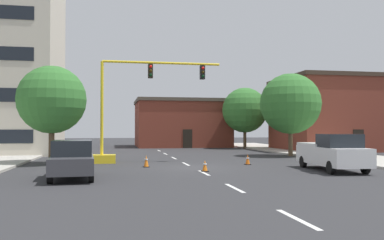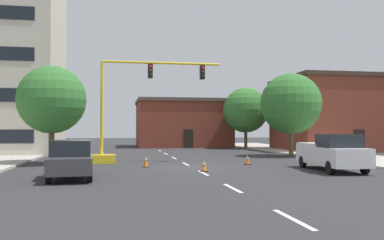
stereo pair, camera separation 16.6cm
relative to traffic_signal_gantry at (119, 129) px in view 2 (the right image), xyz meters
name	(u,v)px [view 2 (the right image)]	position (x,y,z in m)	size (l,w,h in m)	color
ground_plane	(193,168)	(4.22, -4.21, -2.23)	(160.00, 160.00, 0.00)	#2D2D30
sidewalk_right	(331,155)	(17.41, 3.79, -2.16)	(6.00, 56.00, 0.14)	#B2ADA3
lane_stripe_seg_0	(293,219)	(4.22, -18.21, -2.23)	(0.16, 2.40, 0.01)	silver
lane_stripe_seg_1	(233,188)	(4.22, -12.71, -2.23)	(0.16, 2.40, 0.01)	silver
lane_stripe_seg_2	(203,173)	(4.22, -7.21, -2.23)	(0.16, 2.40, 0.01)	silver
lane_stripe_seg_3	(186,164)	(4.22, -1.71, -2.23)	(0.16, 2.40, 0.01)	silver
lane_stripe_seg_4	(174,158)	(4.22, 3.79, -2.23)	(0.16, 2.40, 0.01)	silver
lane_stripe_seg_5	(166,154)	(4.22, 9.29, -2.23)	(0.16, 2.40, 0.01)	silver
lane_stripe_seg_6	(160,151)	(4.22, 14.79, -2.23)	(0.16, 2.40, 0.01)	silver
building_brick_center	(182,123)	(8.10, 24.75, 0.75)	(11.63, 10.24, 5.95)	brown
building_row_right	(333,114)	(22.28, 12.32, 1.62)	(10.67, 10.03, 7.68)	brown
traffic_signal_gantry	(119,129)	(0.00, 0.00, 0.00)	(8.90, 1.20, 6.83)	yellow
tree_left_near	(52,100)	(-4.24, -0.45, 1.88)	(4.33, 4.33, 6.29)	brown
tree_right_mid	(291,104)	(14.00, 4.13, 2.10)	(5.02, 5.02, 6.85)	brown
tree_right_far	(246,110)	(14.38, 17.54, 2.16)	(5.17, 5.17, 6.99)	brown
pickup_truck_white	(332,153)	(11.30, -7.33, -1.26)	(2.41, 5.54, 1.99)	white
sedan_dark_gray_near_left	(71,159)	(-2.18, -8.50, -1.35)	(2.16, 4.62, 1.74)	#3D3D42
traffic_cone_roadside_a	(146,161)	(1.55, -3.45, -1.88)	(0.36, 0.36, 0.71)	black
traffic_cone_roadside_b	(204,166)	(4.41, -6.56, -1.93)	(0.36, 0.36, 0.62)	black
traffic_cone_roadside_c	(247,160)	(7.96, -2.94, -1.91)	(0.36, 0.36, 0.66)	black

